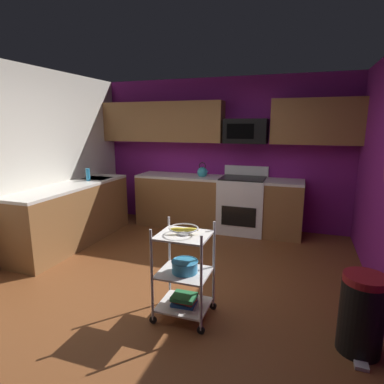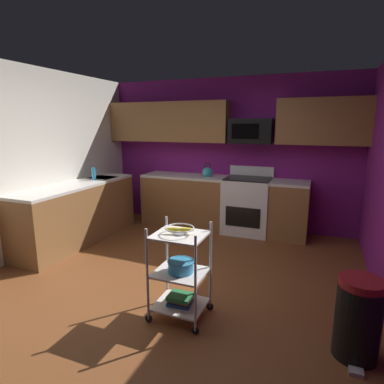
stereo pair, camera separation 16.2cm
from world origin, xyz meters
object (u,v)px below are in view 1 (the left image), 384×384
object	(u,v)px
kettle	(202,172)
dish_soap_bottle	(88,175)
book_stack	(184,299)
trash_can	(362,314)
microwave	(246,131)
fruit_bowl	(184,229)
mixing_bowl_large	(185,266)
oven_range	(242,204)
rolling_cart	(184,273)

from	to	relation	value
kettle	dish_soap_bottle	world-z (taller)	kettle
book_stack	dish_soap_bottle	xyz separation A→B (m)	(-2.25, 1.64, 0.84)
book_stack	trash_can	size ratio (longest dim) A/B	0.35
microwave	trash_can	world-z (taller)	microwave
microwave	fruit_bowl	world-z (taller)	microwave
fruit_bowl	mixing_bowl_large	world-z (taller)	fruit_bowl
book_stack	kettle	distance (m)	2.86
kettle	dish_soap_bottle	bearing A→B (deg)	-147.32
mixing_bowl_large	trash_can	distance (m)	1.51
oven_range	mixing_bowl_large	distance (m)	2.67
mixing_bowl_large	fruit_bowl	bearing A→B (deg)	180.00
rolling_cart	mixing_bowl_large	world-z (taller)	rolling_cart
rolling_cart	kettle	size ratio (longest dim) A/B	3.47
book_stack	fruit_bowl	bearing A→B (deg)	126.87
kettle	dish_soap_bottle	xyz separation A→B (m)	(-1.60, -1.03, 0.02)
fruit_bowl	mixing_bowl_large	distance (m)	0.36
rolling_cart	oven_range	bearing A→B (deg)	88.69
oven_range	microwave	world-z (taller)	microwave
microwave	fruit_bowl	xyz separation A→B (m)	(-0.06, -2.77, -0.82)
mixing_bowl_large	trash_can	xyz separation A→B (m)	(1.50, 0.02, -0.19)
kettle	trash_can	distance (m)	3.48
fruit_bowl	kettle	distance (m)	2.75
rolling_cart	kettle	distance (m)	2.80
oven_range	fruit_bowl	xyz separation A→B (m)	(-0.06, -2.67, 0.40)
mixing_bowl_large	trash_can	bearing A→B (deg)	0.87
microwave	rolling_cart	world-z (taller)	microwave
microwave	mixing_bowl_large	world-z (taller)	microwave
rolling_cart	dish_soap_bottle	bearing A→B (deg)	143.99
fruit_bowl	book_stack	distance (m)	0.70
dish_soap_bottle	trash_can	bearing A→B (deg)	-23.24
fruit_bowl	trash_can	xyz separation A→B (m)	(1.51, 0.02, -0.55)
dish_soap_bottle	trash_can	world-z (taller)	dish_soap_bottle
microwave	dish_soap_bottle	distance (m)	2.67
rolling_cart	dish_soap_bottle	xyz separation A→B (m)	(-2.25, 1.64, 0.57)
book_stack	kettle	xyz separation A→B (m)	(-0.65, 2.67, 0.82)
microwave	kettle	xyz separation A→B (m)	(-0.71, -0.11, -0.70)
microwave	dish_soap_bottle	size ratio (longest dim) A/B	3.50
book_stack	dish_soap_bottle	bearing A→B (deg)	143.99
oven_range	book_stack	size ratio (longest dim) A/B	4.73
mixing_bowl_large	book_stack	world-z (taller)	mixing_bowl_large
microwave	trash_can	bearing A→B (deg)	-62.25
oven_range	trash_can	xyz separation A→B (m)	(1.45, -2.65, -0.15)
microwave	kettle	world-z (taller)	microwave
oven_range	kettle	world-z (taller)	kettle
microwave	kettle	bearing A→B (deg)	-171.37
rolling_cart	mixing_bowl_large	bearing A→B (deg)	0.00
dish_soap_bottle	fruit_bowl	bearing A→B (deg)	-36.01
kettle	mixing_bowl_large	bearing A→B (deg)	-76.03
oven_range	kettle	bearing A→B (deg)	-179.69
microwave	book_stack	bearing A→B (deg)	-91.25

